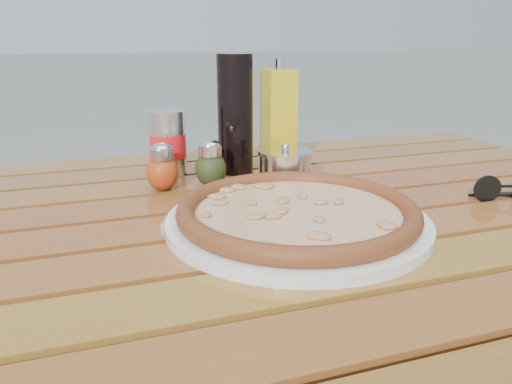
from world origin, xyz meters
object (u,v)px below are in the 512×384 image
object	(u,v)px
olive_oil_cruet	(279,119)
parmesan_tin	(285,166)
plate	(297,222)
soda_can	(168,144)
oregano_shaker	(211,164)
sunglasses	(506,190)
pizza	(298,211)
dark_bottle	(235,115)
table	(260,263)
pepper_shaker	(162,168)

from	to	relation	value
olive_oil_cruet	parmesan_tin	bearing A→B (deg)	-104.91
plate	parmesan_tin	distance (m)	0.21
soda_can	olive_oil_cruet	bearing A→B (deg)	-4.50
oregano_shaker	sunglasses	size ratio (longest dim) A/B	0.74
pizza	plate	bearing A→B (deg)	-90.00
dark_bottle	olive_oil_cruet	world-z (taller)	dark_bottle
plate	dark_bottle	distance (m)	0.32
parmesan_tin	oregano_shaker	bearing A→B (deg)	168.36
table	pizza	bearing A→B (deg)	-59.90
dark_bottle	soda_can	world-z (taller)	dark_bottle
table	pepper_shaker	world-z (taller)	pepper_shaker
pizza	soda_can	distance (m)	0.35
plate	soda_can	distance (m)	0.35
plate	pepper_shaker	distance (m)	0.28
pepper_shaker	sunglasses	world-z (taller)	pepper_shaker
dark_bottle	parmesan_tin	xyz separation A→B (m)	(0.06, -0.10, -0.08)
table	dark_bottle	distance (m)	0.31
pizza	pepper_shaker	xyz separation A→B (m)	(-0.15, 0.23, 0.02)
table	plate	size ratio (longest dim) A/B	3.89
plate	dark_bottle	xyz separation A→B (m)	(0.00, 0.30, 0.10)
parmesan_tin	dark_bottle	bearing A→B (deg)	120.93
soda_can	parmesan_tin	bearing A→B (deg)	-33.62
pepper_shaker	olive_oil_cruet	bearing A→B (deg)	18.13
soda_can	olive_oil_cruet	world-z (taller)	olive_oil_cruet
pizza	dark_bottle	size ratio (longest dim) A/B	1.53
soda_can	parmesan_tin	distance (m)	0.22
plate	oregano_shaker	world-z (taller)	oregano_shaker
table	oregano_shaker	distance (m)	0.21
plate	soda_can	bearing A→B (deg)	110.38
table	plate	bearing A→B (deg)	-59.90
oregano_shaker	sunglasses	distance (m)	0.48
table	dark_bottle	xyz separation A→B (m)	(0.04, 0.25, 0.19)
table	plate	xyz separation A→B (m)	(0.03, -0.06, 0.08)
plate	parmesan_tin	bearing A→B (deg)	72.42
plate	sunglasses	size ratio (longest dim) A/B	3.25
pepper_shaker	soda_can	size ratio (longest dim) A/B	0.68
table	pizza	size ratio (longest dim) A/B	4.15
pepper_shaker	oregano_shaker	world-z (taller)	same
oregano_shaker	dark_bottle	world-z (taller)	dark_bottle
pizza	sunglasses	xyz separation A→B (m)	(0.36, 0.00, -0.01)
table	parmesan_tin	xyz separation A→B (m)	(0.10, 0.15, 0.11)
dark_bottle	parmesan_tin	size ratio (longest dim) A/B	2.07
pizza	soda_can	bearing A→B (deg)	110.38
olive_oil_cruet	pizza	bearing A→B (deg)	-106.67
plate	table	bearing A→B (deg)	120.10
pepper_shaker	soda_can	bearing A→B (deg)	74.41
dark_bottle	sunglasses	bearing A→B (deg)	-39.78
soda_can	olive_oil_cruet	xyz separation A→B (m)	(0.21, -0.02, 0.04)
table	dark_bottle	bearing A→B (deg)	81.51
parmesan_tin	sunglasses	distance (m)	0.36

